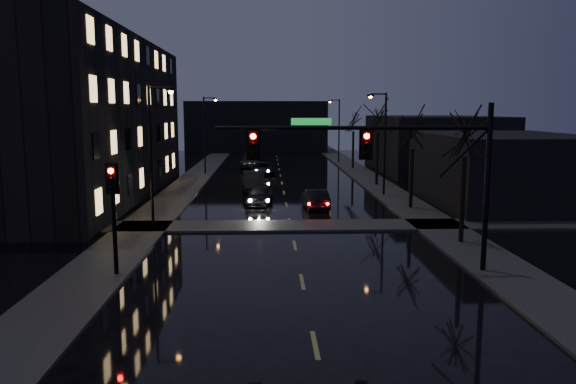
{
  "coord_description": "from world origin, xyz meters",
  "views": [
    {
      "loc": [
        -1.35,
        -13.3,
        6.72
      ],
      "look_at": [
        -0.46,
        10.6,
        3.2
      ],
      "focal_mm": 35.0,
      "sensor_mm": 36.0,
      "label": 1
    }
  ],
  "objects": [
    {
      "name": "apartment_block",
      "position": [
        -16.5,
        30.0,
        6.0
      ],
      "size": [
        12.0,
        30.0,
        12.0
      ],
      "primitive_type": "cube",
      "color": "black",
      "rests_on": "ground"
    },
    {
      "name": "oncoming_car_d",
      "position": [
        -3.32,
        52.63,
        0.82
      ],
      "size": [
        2.49,
        5.71,
        1.63
      ],
      "primitive_type": "imported",
      "rotation": [
        0.0,
        0.0,
        -0.04
      ],
      "color": "black",
      "rests_on": "ground"
    },
    {
      "name": "sidewalk_cross",
      "position": [
        0.0,
        18.5,
        0.06
      ],
      "size": [
        40.0,
        3.0,
        0.12
      ],
      "primitive_type": "cube",
      "color": "#2D2D2B",
      "rests_on": "ground"
    },
    {
      "name": "oncoming_car_c",
      "position": [
        -1.85,
        44.58,
        0.65
      ],
      "size": [
        2.64,
        4.9,
        1.31
      ],
      "primitive_type": "imported",
      "rotation": [
        0.0,
        0.0,
        0.1
      ],
      "color": "black",
      "rests_on": "ground"
    },
    {
      "name": "signal_pole_left",
      "position": [
        -7.5,
        8.99,
        3.01
      ],
      "size": [
        0.35,
        0.41,
        4.53
      ],
      "color": "black",
      "rests_on": "ground"
    },
    {
      "name": "tree_far",
      "position": [
        8.4,
        50.0,
        6.06
      ],
      "size": [
        3.43,
        3.43,
        7.88
      ],
      "color": "black",
      "rests_on": "ground"
    },
    {
      "name": "lead_car",
      "position": [
        1.93,
        24.42,
        0.67
      ],
      "size": [
        1.72,
        4.16,
        1.34
      ],
      "primitive_type": "imported",
      "rotation": [
        0.0,
        0.0,
        3.22
      ],
      "color": "black",
      "rests_on": "ground"
    },
    {
      "name": "oncoming_car_b",
      "position": [
        -2.46,
        32.97,
        0.82
      ],
      "size": [
        1.74,
        4.98,
        1.64
      ],
      "primitive_type": "imported",
      "rotation": [
        0.0,
        0.0,
        0.0
      ],
      "color": "black",
      "rests_on": "ground"
    },
    {
      "name": "streetlight_r_mid",
      "position": [
        7.58,
        30.0,
        4.77
      ],
      "size": [
        1.53,
        0.28,
        8.0
      ],
      "color": "black",
      "rests_on": "ground"
    },
    {
      "name": "streetlight_l_far",
      "position": [
        -7.58,
        45.0,
        4.77
      ],
      "size": [
        1.53,
        0.28,
        8.0
      ],
      "color": "black",
      "rests_on": "ground"
    },
    {
      "name": "streetlight_r_far",
      "position": [
        7.58,
        58.0,
        4.77
      ],
      "size": [
        1.53,
        0.28,
        8.0
      ],
      "color": "black",
      "rests_on": "ground"
    },
    {
      "name": "ground",
      "position": [
        0.0,
        0.0,
        0.0
      ],
      "size": [
        160.0,
        160.0,
        0.0
      ],
      "primitive_type": "plane",
      "color": "black",
      "rests_on": "ground"
    },
    {
      "name": "commercial_right_near",
      "position": [
        15.5,
        26.0,
        2.5
      ],
      "size": [
        10.0,
        14.0,
        5.0
      ],
      "primitive_type": "cube",
      "color": "black",
      "rests_on": "ground"
    },
    {
      "name": "tree_near",
      "position": [
        8.4,
        14.0,
        6.22
      ],
      "size": [
        3.52,
        3.52,
        8.08
      ],
      "color": "black",
      "rests_on": "ground"
    },
    {
      "name": "signal_mast",
      "position": [
        3.85,
        9.0,
        4.87
      ],
      "size": [
        11.11,
        0.41,
        7.0
      ],
      "color": "black",
      "rests_on": "ground"
    },
    {
      "name": "tree_mid_a",
      "position": [
        8.4,
        24.0,
        5.83
      ],
      "size": [
        3.3,
        3.3,
        7.58
      ],
      "color": "black",
      "rests_on": "ground"
    },
    {
      "name": "far_block",
      "position": [
        -3.0,
        78.0,
        4.0
      ],
      "size": [
        22.0,
        10.0,
        8.0
      ],
      "primitive_type": "cube",
      "color": "black",
      "rests_on": "ground"
    },
    {
      "name": "sidewalk_right",
      "position": [
        8.5,
        35.0,
        0.06
      ],
      "size": [
        3.0,
        140.0,
        0.12
      ],
      "primitive_type": "cube",
      "color": "#2D2D2B",
      "rests_on": "ground"
    },
    {
      "name": "tree_mid_b",
      "position": [
        8.4,
        36.0,
        6.61
      ],
      "size": [
        3.74,
        3.74,
        8.59
      ],
      "color": "black",
      "rests_on": "ground"
    },
    {
      "name": "streetlight_l_near",
      "position": [
        -7.58,
        18.0,
        4.77
      ],
      "size": [
        1.53,
        0.28,
        8.0
      ],
      "color": "black",
      "rests_on": "ground"
    },
    {
      "name": "oncoming_car_a",
      "position": [
        -1.92,
        26.25,
        0.69
      ],
      "size": [
        2.12,
        4.23,
        1.38
      ],
      "primitive_type": "imported",
      "rotation": [
        0.0,
        0.0,
        -0.12
      ],
      "color": "black",
      "rests_on": "ground"
    },
    {
      "name": "sidewalk_left",
      "position": [
        -8.5,
        35.0,
        0.06
      ],
      "size": [
        3.0,
        140.0,
        0.12
      ],
      "primitive_type": "cube",
      "color": "#2D2D2B",
      "rests_on": "ground"
    },
    {
      "name": "commercial_right_far",
      "position": [
        17.0,
        48.0,
        3.0
      ],
      "size": [
        12.0,
        18.0,
        6.0
      ],
      "primitive_type": "cube",
      "color": "black",
      "rests_on": "ground"
    }
  ]
}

